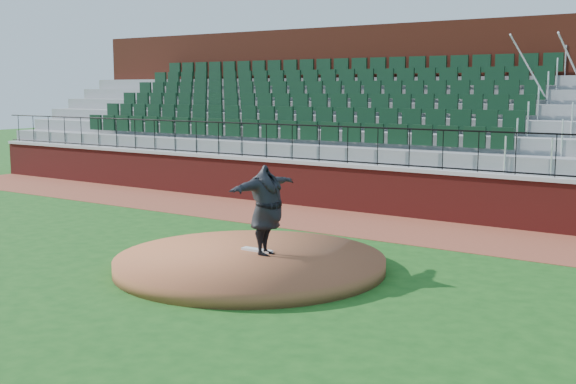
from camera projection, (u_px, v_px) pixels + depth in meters
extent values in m
plane|color=#184D16|center=(241.00, 271.00, 13.38)|extent=(90.00, 90.00, 0.00)
cube|color=brown|center=(379.00, 226.00, 17.76)|extent=(34.00, 3.20, 0.01)
cube|color=maroon|center=(408.00, 194.00, 18.98)|extent=(34.00, 0.35, 1.20)
cube|color=#B7B7B7|center=(409.00, 169.00, 18.89)|extent=(34.00, 0.45, 0.10)
cube|color=maroon|center=(486.00, 107.00, 23.16)|extent=(34.00, 0.50, 5.50)
cylinder|color=brown|center=(250.00, 263.00, 13.49)|extent=(5.01, 5.01, 0.25)
cube|color=white|center=(257.00, 250.00, 13.90)|extent=(0.65, 0.18, 0.04)
imported|color=black|center=(267.00, 210.00, 13.47)|extent=(0.73, 2.12, 1.69)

